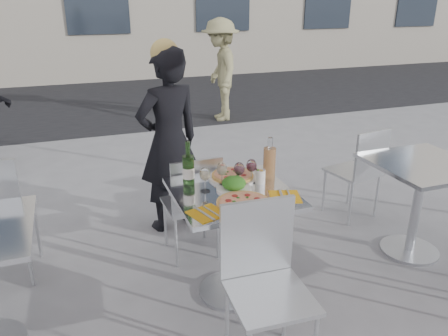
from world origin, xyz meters
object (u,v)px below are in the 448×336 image
object	(u,v)px
pedestrian_b	(221,70)
wine_bottle	(188,169)
main_table	(232,222)
salad_plate	(234,184)
wineglass_white_a	(205,175)
napkin_left	(207,213)
wineglass_white_b	(222,170)
woman_diner	(169,142)
carafe	(269,163)
pizza_far	(233,176)
side_chair_rfar	(361,166)
wineglass_red_b	(251,166)
chair_far	(193,199)
napkin_right	(285,196)
sugar_shaker	(260,175)
pizza_near	(243,203)
wineglass_red_a	(239,170)
side_table_right	(420,189)
chair_near	(264,273)

from	to	relation	value
pedestrian_b	wine_bottle	bearing A→B (deg)	-13.95
main_table	salad_plate	size ratio (longest dim) A/B	3.41
salad_plate	wineglass_white_a	xyz separation A→B (m)	(-0.18, 0.04, 0.07)
pedestrian_b	napkin_left	xyz separation A→B (m)	(-1.70, -4.55, -0.05)
pedestrian_b	wine_bottle	distance (m)	4.48
main_table	wine_bottle	bearing A→B (deg)	142.81
pedestrian_b	wineglass_white_b	distance (m)	4.47
woman_diner	wineglass_white_b	bearing A→B (deg)	81.23
carafe	pizza_far	bearing A→B (deg)	153.79
side_chair_rfar	pizza_far	size ratio (longest dim) A/B	2.66
wineglass_red_b	chair_far	bearing A→B (deg)	124.97
wineglass_white_a	napkin_right	xyz separation A→B (m)	(0.43, -0.24, -0.11)
wineglass_white_a	wineglass_white_b	bearing A→B (deg)	20.75
side_chair_rfar	salad_plate	xyz separation A→B (m)	(-1.42, -0.61, 0.29)
wineglass_white_b	napkin_right	distance (m)	0.43
sugar_shaker	napkin_right	world-z (taller)	sugar_shaker
wine_bottle	pizza_near	bearing A→B (deg)	-58.76
chair_far	carafe	world-z (taller)	carafe
chair_far	carafe	bearing A→B (deg)	133.21
wineglass_red_a	carafe	bearing A→B (deg)	5.08
side_table_right	pizza_near	bearing A→B (deg)	-172.62
woman_diner	pedestrian_b	world-z (taller)	pedestrian_b
napkin_right	woman_diner	bearing A→B (deg)	126.55
side_table_right	sugar_shaker	bearing A→B (deg)	177.24
main_table	carafe	size ratio (longest dim) A/B	2.59
pedestrian_b	pizza_near	bearing A→B (deg)	-9.77
side_chair_rfar	sugar_shaker	world-z (taller)	sugar_shaker
pizza_near	napkin_left	distance (m)	0.24
chair_far	chair_near	size ratio (longest dim) A/B	0.92
side_table_right	wine_bottle	distance (m)	1.77
chair_far	wineglass_red_b	distance (m)	0.61
side_chair_rfar	wineglass_red_a	world-z (taller)	wineglass_red_a
main_table	napkin_left	xyz separation A→B (m)	(-0.24, -0.23, 0.21)
side_table_right	chair_near	distance (m)	1.64
side_table_right	carafe	bearing A→B (deg)	175.81
wineglass_red_a	salad_plate	bearing A→B (deg)	-137.64
pedestrian_b	napkin_right	world-z (taller)	pedestrian_b
napkin_left	wineglass_red_a	bearing A→B (deg)	26.80
pedestrian_b	side_chair_rfar	bearing A→B (deg)	7.93
side_table_right	pizza_far	distance (m)	1.45
woman_diner	sugar_shaker	distance (m)	1.07
side_table_right	chair_near	bearing A→B (deg)	-159.83
sugar_shaker	wineglass_red_a	world-z (taller)	wineglass_red_a
side_chair_rfar	pedestrian_b	xyz separation A→B (m)	(0.02, 3.70, 0.30)
carafe	wineglass_white_a	world-z (taller)	carafe
woman_diner	napkin_right	xyz separation A→B (m)	(0.42, -1.24, -0.01)
pizza_near	wineglass_white_b	world-z (taller)	wineglass_white_b
woman_diner	salad_plate	size ratio (longest dim) A/B	6.98
pizza_far	wineglass_white_b	distance (m)	0.17
pizza_far	woman_diner	bearing A→B (deg)	104.56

